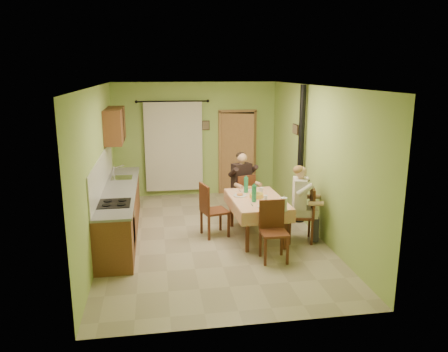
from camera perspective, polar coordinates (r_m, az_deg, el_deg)
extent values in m
cube|color=tan|center=(8.35, -1.60, -7.91)|extent=(4.00, 6.00, 0.01)
cube|color=#A1C263|center=(10.88, -3.72, 4.78)|extent=(4.00, 0.04, 2.80)
cube|color=#A1C263|center=(5.09, 2.73, -5.48)|extent=(4.00, 0.04, 2.80)
cube|color=#A1C263|center=(7.95, -16.11, 0.98)|extent=(0.04, 6.00, 2.80)
cube|color=#A1C263|center=(8.44, 11.94, 1.93)|extent=(0.04, 6.00, 2.80)
cube|color=white|center=(7.78, -1.74, 11.66)|extent=(4.00, 6.00, 0.04)
cube|color=brown|center=(8.55, -13.38, -4.65)|extent=(0.60, 3.60, 0.88)
cube|color=gray|center=(8.42, -13.55, -1.67)|extent=(0.64, 3.64, 0.04)
cube|color=white|center=(8.37, -15.62, 0.44)|extent=(0.02, 3.60, 0.66)
cube|color=silver|center=(9.19, -13.20, -0.28)|extent=(0.42, 0.42, 0.03)
cube|color=black|center=(7.46, -14.12, -3.49)|extent=(0.52, 0.56, 0.02)
cube|color=black|center=(7.58, -11.67, -6.85)|extent=(0.01, 0.55, 0.55)
cube|color=brown|center=(9.51, -14.06, 6.48)|extent=(0.35, 1.40, 0.70)
cylinder|color=black|center=(10.62, -6.74, 9.66)|extent=(1.70, 0.04, 0.04)
cube|color=silver|center=(10.77, -6.58, 3.82)|extent=(1.40, 0.06, 2.20)
cube|color=black|center=(11.08, 1.74, 3.02)|extent=(0.84, 0.03, 2.06)
cube|color=#A57145|center=(10.99, -0.56, 2.94)|extent=(0.06, 0.06, 2.12)
cube|color=#A57145|center=(11.15, 4.03, 3.07)|extent=(0.06, 0.06, 2.12)
cube|color=#A57145|center=(10.92, 1.79, 8.48)|extent=(0.96, 0.06, 0.06)
cube|color=#A57145|center=(10.93, 1.77, 2.82)|extent=(0.79, 0.30, 2.04)
cube|color=tan|center=(8.12, 4.34, -3.06)|extent=(0.99, 1.59, 0.04)
cube|color=tan|center=(7.44, 5.89, -5.56)|extent=(0.94, 0.04, 0.22)
cube|color=tan|center=(8.88, 3.02, -2.32)|extent=(0.94, 0.04, 0.22)
cube|color=tan|center=(8.05, 1.08, -4.00)|extent=(0.06, 1.57, 0.22)
cube|color=tan|center=(8.29, 7.48, -3.59)|extent=(0.06, 1.57, 0.22)
cylinder|color=white|center=(8.75, 3.34, -1.63)|extent=(0.25, 0.25, 0.02)
ellipsoid|color=#CC7233|center=(8.74, 3.34, -1.50)|extent=(0.12, 0.12, 0.05)
cylinder|color=white|center=(7.58, 5.53, -4.09)|extent=(0.25, 0.25, 0.02)
ellipsoid|color=#CC7233|center=(7.57, 5.53, -3.94)|extent=(0.12, 0.12, 0.05)
cylinder|color=white|center=(7.83, 6.90, -3.53)|extent=(0.25, 0.25, 0.02)
ellipsoid|color=#CC7233|center=(7.83, 6.91, -3.38)|extent=(0.12, 0.12, 0.05)
cylinder|color=white|center=(8.24, 2.09, -2.58)|extent=(0.25, 0.25, 0.02)
ellipsoid|color=#CC7233|center=(8.23, 2.09, -2.44)|extent=(0.12, 0.12, 0.05)
cylinder|color=yellow|center=(8.15, 4.26, -2.56)|extent=(0.26, 0.26, 0.08)
cylinder|color=white|center=(7.61, 5.42, -4.01)|extent=(0.28, 0.28, 0.02)
cube|color=tan|center=(7.61, 5.65, -3.84)|extent=(0.07, 0.07, 0.03)
cube|color=tan|center=(7.61, 5.70, -3.86)|extent=(0.05, 0.07, 0.03)
cube|color=tan|center=(7.60, 5.38, -3.86)|extent=(0.07, 0.06, 0.03)
cube|color=tan|center=(7.65, 5.41, -3.75)|extent=(0.05, 0.06, 0.03)
cylinder|color=silver|center=(7.97, 5.49, -2.89)|extent=(0.07, 0.07, 0.10)
cylinder|color=silver|center=(8.48, 4.87, -1.85)|extent=(0.07, 0.07, 0.10)
cylinder|color=white|center=(7.42, 7.83, -3.64)|extent=(0.11, 0.11, 0.22)
cylinder|color=silver|center=(7.41, 7.84, -3.42)|extent=(0.02, 0.02, 0.30)
cube|color=#562917|center=(9.24, 2.38, -2.65)|extent=(0.52, 0.52, 0.04)
cube|color=#562917|center=(9.02, 2.99, -1.39)|extent=(0.40, 0.17, 0.47)
cube|color=#562917|center=(7.24, 6.56, -7.40)|extent=(0.44, 0.44, 0.04)
cube|color=#562917|center=(7.33, 6.24, -4.93)|extent=(0.43, 0.05, 0.49)
cube|color=#562917|center=(8.13, 9.93, -5.14)|extent=(0.54, 0.54, 0.04)
cube|color=#562917|center=(8.07, 11.48, -3.26)|extent=(0.14, 0.45, 0.52)
cube|color=#562917|center=(8.27, -1.21, -4.61)|extent=(0.56, 0.56, 0.04)
cube|color=#562917|center=(8.11, -2.59, -2.91)|extent=(0.15, 0.45, 0.52)
cube|color=black|center=(9.13, 2.70, -2.32)|extent=(0.47, 0.50, 0.16)
cube|color=black|center=(9.15, 2.31, -0.02)|extent=(0.45, 0.34, 0.54)
sphere|color=tan|center=(9.06, 2.36, 2.37)|extent=(0.21, 0.21, 0.21)
ellipsoid|color=black|center=(9.08, 2.24, 2.66)|extent=(0.21, 0.21, 0.16)
cube|color=beige|center=(8.12, 10.65, -4.60)|extent=(0.47, 0.44, 0.16)
cube|color=beige|center=(8.00, 9.84, -2.22)|extent=(0.30, 0.44, 0.54)
sphere|color=tan|center=(7.91, 10.02, 0.50)|extent=(0.21, 0.21, 0.21)
ellipsoid|color=olive|center=(7.89, 9.75, 0.79)|extent=(0.21, 0.21, 0.16)
cylinder|color=black|center=(8.95, 9.98, 2.69)|extent=(0.12, 0.12, 2.80)
cylinder|color=black|center=(9.27, 9.67, -4.92)|extent=(0.24, 0.24, 0.30)
cube|color=black|center=(10.83, -2.41, 6.63)|extent=(0.19, 0.03, 0.23)
cube|color=brown|center=(9.47, 9.32, 6.06)|extent=(0.03, 0.31, 0.21)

